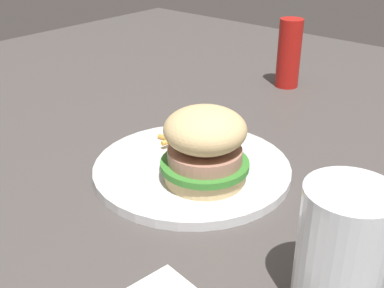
% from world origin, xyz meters
% --- Properties ---
extents(ground_plane, '(1.60, 1.60, 0.00)m').
position_xyz_m(ground_plane, '(0.00, 0.00, 0.00)').
color(ground_plane, '#47423F').
extents(plate, '(0.26, 0.26, 0.01)m').
position_xyz_m(plate, '(0.02, -0.02, 0.01)').
color(plate, silver).
rests_on(plate, ground_plane).
extents(sandwich, '(0.11, 0.11, 0.09)m').
position_xyz_m(sandwich, '(0.01, -0.05, 0.06)').
color(sandwich, tan).
rests_on(sandwich, plate).
extents(fries_pile, '(0.09, 0.11, 0.01)m').
position_xyz_m(fries_pile, '(0.06, 0.02, 0.02)').
color(fries_pile, gold).
rests_on(fries_pile, plate).
extents(drink_glass, '(0.08, 0.08, 0.12)m').
position_xyz_m(drink_glass, '(-0.07, -0.26, 0.05)').
color(drink_glass, silver).
rests_on(drink_glass, ground_plane).
extents(ketchup_bottle, '(0.04, 0.04, 0.13)m').
position_xyz_m(ketchup_bottle, '(0.40, 0.06, 0.06)').
color(ketchup_bottle, '#B21914').
rests_on(ketchup_bottle, ground_plane).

